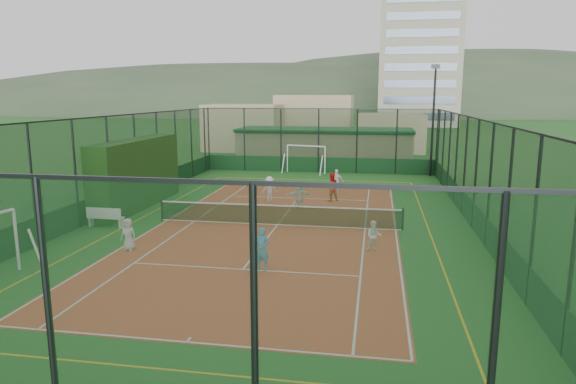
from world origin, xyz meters
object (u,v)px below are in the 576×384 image
(futsal_goal_far, at_px, (306,159))
(child_near_right, at_px, (374,236))
(floodlight_ne, at_px, (433,121))
(child_near_mid, at_px, (262,249))
(child_far_left, at_px, (269,189))
(white_bench, at_px, (106,217))
(child_far_back, at_px, (299,195))
(clubhouse, at_px, (325,146))
(child_far_right, at_px, (337,181))
(child_near_left, at_px, (128,234))
(apartment_tower, at_px, (419,47))
(coach, at_px, (331,187))

(futsal_goal_far, relative_size, child_near_right, 2.68)
(floodlight_ne, bearing_deg, child_near_mid, -109.04)
(child_near_right, xyz_separation_m, child_far_left, (-6.03, 8.73, 0.11))
(white_bench, xyz_separation_m, child_far_back, (8.29, 5.38, 0.26))
(floodlight_ne, bearing_deg, clubhouse, 147.88)
(child_far_right, bearing_deg, child_far_back, 80.30)
(white_bench, relative_size, child_far_back, 1.18)
(clubhouse, relative_size, child_far_back, 10.31)
(clubhouse, relative_size, child_near_left, 11.78)
(apartment_tower, height_order, coach, apartment_tower)
(child_near_mid, height_order, child_far_right, child_near_mid)
(child_near_mid, bearing_deg, apartment_tower, 96.67)
(floodlight_ne, distance_m, child_near_left, 25.74)
(floodlight_ne, bearing_deg, white_bench, -131.83)
(white_bench, bearing_deg, floodlight_ne, 49.77)
(child_near_right, bearing_deg, child_far_right, 100.73)
(coach, bearing_deg, apartment_tower, -121.13)
(child_far_left, bearing_deg, child_far_right, -169.98)
(clubhouse, height_order, child_near_left, clubhouse)
(floodlight_ne, height_order, child_far_left, floodlight_ne)
(clubhouse, xyz_separation_m, futsal_goal_far, (-0.94, -5.37, -0.52))
(futsal_goal_far, bearing_deg, child_far_left, -78.98)
(white_bench, xyz_separation_m, child_far_left, (6.30, 7.04, 0.24))
(clubhouse, xyz_separation_m, child_near_left, (-5.04, -26.95, -0.92))
(futsal_goal_far, distance_m, child_near_left, 21.97)
(child_far_right, bearing_deg, child_near_mid, 93.94)
(apartment_tower, height_order, child_near_mid, apartment_tower)
(coach, bearing_deg, child_near_mid, 60.14)
(clubhouse, bearing_deg, child_near_mid, -88.62)
(clubhouse, relative_size, apartment_tower, 0.51)
(child_near_left, distance_m, child_near_mid, 5.89)
(floodlight_ne, distance_m, clubhouse, 10.47)
(child_near_right, bearing_deg, child_far_back, 118.97)
(child_far_right, xyz_separation_m, child_far_back, (-1.64, -4.70, -0.02))
(apartment_tower, bearing_deg, child_near_right, -95.00)
(child_near_left, bearing_deg, clubhouse, 81.98)
(apartment_tower, bearing_deg, coach, -97.48)
(clubhouse, height_order, futsal_goal_far, clubhouse)
(child_near_mid, distance_m, child_far_left, 11.86)
(floodlight_ne, xyz_separation_m, child_near_mid, (-7.92, -22.94, -3.35))
(child_near_left, bearing_deg, futsal_goal_far, 81.81)
(child_near_mid, relative_size, child_far_back, 1.04)
(clubhouse, bearing_deg, coach, -82.83)
(floodlight_ne, distance_m, apartment_tower, 66.39)
(white_bench, bearing_deg, clubhouse, 73.39)
(clubhouse, height_order, coach, clubhouse)
(child_near_right, height_order, child_far_right, child_far_right)
(white_bench, bearing_deg, futsal_goal_far, 71.10)
(futsal_goal_far, height_order, child_near_left, futsal_goal_far)
(child_near_mid, xyz_separation_m, coach, (1.34, 12.28, 0.06))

